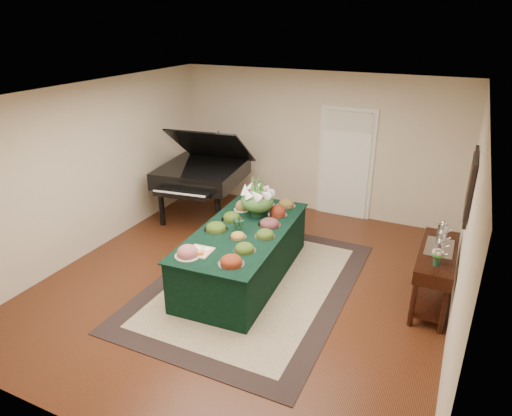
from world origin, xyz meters
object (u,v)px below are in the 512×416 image
at_px(buffet_table, 243,253).
at_px(mahogany_sideboard, 436,263).
at_px(floral_centerpiece, 257,197).
at_px(grand_piano, 202,173).

distance_m(buffet_table, mahogany_sideboard, 2.64).
height_order(floral_centerpiece, grand_piano, grand_piano).
height_order(buffet_table, floral_centerpiece, floral_centerpiece).
bearing_deg(grand_piano, mahogany_sideboard, -16.10).
relative_size(grand_piano, mahogany_sideboard, 1.39).
height_order(floral_centerpiece, mahogany_sideboard, floral_centerpiece).
distance_m(floral_centerpiece, grand_piano, 2.03).
relative_size(buffet_table, mahogany_sideboard, 1.92).
bearing_deg(mahogany_sideboard, floral_centerpiece, 177.87).
height_order(grand_piano, mahogany_sideboard, grand_piano).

